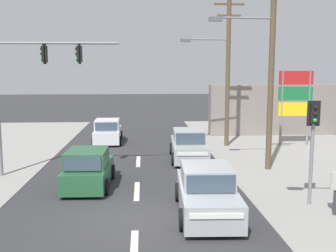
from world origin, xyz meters
TOP-DOWN VIEW (x-y plane):
  - ground_plane at (0.00, 0.00)m, footprint 140.00×140.00m
  - lane_dash_near at (0.00, -2.00)m, footprint 0.20×2.40m
  - lane_dash_mid at (0.00, 3.00)m, footprint 0.20×2.40m
  - lane_dash_far at (0.00, 8.00)m, footprint 0.20×2.40m
  - utility_pole_midground_right at (5.91, 5.95)m, footprint 3.78×0.43m
  - utility_pole_background_right at (5.22, 11.92)m, footprint 3.78×0.50m
  - traffic_signal_mast at (-4.64, 5.53)m, footprint 5.29×0.48m
  - pedestal_signal_right_kerb at (5.90, 1.03)m, footprint 0.44×0.29m
  - shopping_plaza_sign at (9.59, 11.95)m, footprint 2.10×0.16m
  - shopfront_wall_far at (11.00, 16.00)m, footprint 12.00×1.00m
  - hatchback_receding_far at (-2.01, 13.49)m, footprint 1.84×3.67m
  - sedan_crossing_left at (2.62, 8.33)m, footprint 2.01×4.30m
  - hatchback_oncoming_mid at (-1.90, 3.67)m, footprint 1.87×3.68m
  - sedan_kerbside_parked at (2.26, 0.42)m, footprint 2.02×4.30m

SIDE VIEW (x-z plane):
  - ground_plane at x=0.00m, z-range 0.00..0.00m
  - lane_dash_near at x=0.00m, z-range 0.00..0.01m
  - lane_dash_mid at x=0.00m, z-range 0.00..0.01m
  - lane_dash_far at x=0.00m, z-range 0.00..0.01m
  - hatchback_receding_far at x=-2.01m, z-range -0.06..1.47m
  - hatchback_oncoming_mid at x=-1.90m, z-range -0.06..1.47m
  - sedan_crossing_left at x=2.62m, z-range -0.08..1.48m
  - sedan_kerbside_parked at x=2.26m, z-range -0.08..1.48m
  - shopfront_wall_far at x=11.00m, z-range 0.00..3.60m
  - pedestal_signal_right_kerb at x=5.90m, z-range 0.64..4.20m
  - shopping_plaza_sign at x=9.59m, z-range 0.68..5.28m
  - traffic_signal_mast at x=-4.64m, z-range 1.15..7.15m
  - utility_pole_background_right at x=5.22m, z-range 0.36..9.25m
  - utility_pole_midground_right at x=5.91m, z-range 0.36..9.87m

